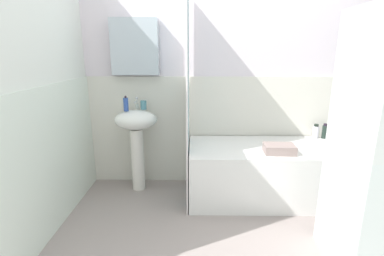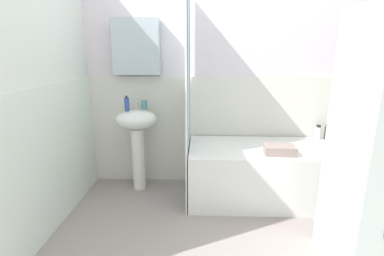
% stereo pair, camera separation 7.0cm
% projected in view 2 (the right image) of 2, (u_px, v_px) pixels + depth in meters
% --- Properties ---
extents(ground_plane, '(4.80, 5.60, 0.04)m').
position_uv_depth(ground_plane, '(242.00, 255.00, 2.14)').
color(ground_plane, gray).
extents(wall_back_tiled, '(3.60, 0.18, 2.40)m').
position_uv_depth(wall_back_tiled, '(226.00, 82.00, 3.06)').
color(wall_back_tiled, silver).
rests_on(wall_back_tiled, ground_plane).
extents(wall_left_tiled, '(0.07, 1.81, 2.40)m').
position_uv_depth(wall_left_tiled, '(42.00, 96.00, 2.23)').
color(wall_left_tiled, silver).
rests_on(wall_left_tiled, ground_plane).
extents(sink, '(0.44, 0.34, 0.87)m').
position_uv_depth(sink, '(137.00, 132.00, 3.00)').
color(sink, white).
rests_on(sink, ground_plane).
extents(faucet, '(0.03, 0.12, 0.12)m').
position_uv_depth(faucet, '(138.00, 103.00, 3.00)').
color(faucet, silver).
rests_on(faucet, sink).
extents(soap_dispenser, '(0.05, 0.05, 0.16)m').
position_uv_depth(soap_dispenser, '(127.00, 104.00, 2.89)').
color(soap_dispenser, '#3150A5').
rests_on(soap_dispenser, sink).
extents(toothbrush_cup, '(0.06, 0.06, 0.09)m').
position_uv_depth(toothbrush_cup, '(144.00, 105.00, 2.97)').
color(toothbrush_cup, teal).
rests_on(toothbrush_cup, sink).
extents(bathtub, '(1.55, 0.73, 0.55)m').
position_uv_depth(bathtub, '(267.00, 173.00, 2.87)').
color(bathtub, white).
rests_on(bathtub, ground_plane).
extents(shower_curtain, '(0.01, 0.73, 2.00)m').
position_uv_depth(shower_curtain, '(188.00, 101.00, 2.71)').
color(shower_curtain, white).
rests_on(shower_curtain, ground_plane).
extents(shampoo_bottle, '(0.05, 0.05, 0.16)m').
position_uv_depth(shampoo_bottle, '(327.00, 132.00, 3.04)').
color(shampoo_bottle, '#202E28').
rests_on(shampoo_bottle, bathtub).
extents(body_wash_bottle, '(0.06, 0.06, 0.16)m').
position_uv_depth(body_wash_bottle, '(318.00, 133.00, 3.04)').
color(body_wash_bottle, white).
rests_on(body_wash_bottle, bathtub).
extents(towel_folded, '(0.29, 0.20, 0.08)m').
position_uv_depth(towel_folded, '(280.00, 150.00, 2.60)').
color(towel_folded, gray).
rests_on(towel_folded, bathtub).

